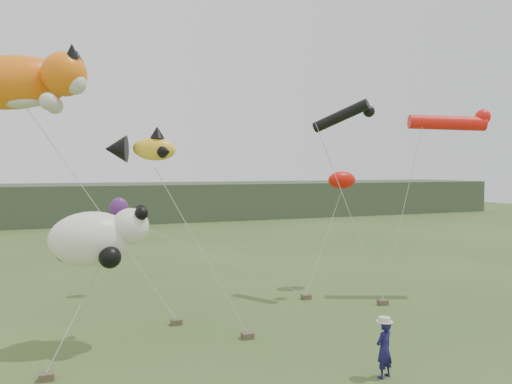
# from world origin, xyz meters

# --- Properties ---
(ground) EXTENTS (120.00, 120.00, 0.00)m
(ground) POSITION_xyz_m (0.00, 0.00, 0.00)
(ground) COLOR #385123
(ground) RESTS_ON ground
(headland) EXTENTS (90.00, 13.00, 4.00)m
(headland) POSITION_xyz_m (-3.11, 44.69, 1.92)
(headland) COLOR #2D3D28
(headland) RESTS_ON ground
(festival_attendant) EXTENTS (0.67, 0.55, 1.59)m
(festival_attendant) POSITION_xyz_m (1.20, -0.76, 0.80)
(festival_attendant) COLOR #17134A
(festival_attendant) RESTS_ON ground
(sandbag_anchors) EXTENTS (13.37, 5.36, 0.20)m
(sandbag_anchors) POSITION_xyz_m (-0.71, 4.90, 0.10)
(sandbag_anchors) COLOR brown
(sandbag_anchors) RESTS_ON ground
(cat_kite) EXTENTS (6.34, 3.38, 2.85)m
(cat_kite) POSITION_xyz_m (-8.43, 10.16, 9.25)
(cat_kite) COLOR orange
(cat_kite) RESTS_ON ground
(fish_kite) EXTENTS (2.47, 1.63, 1.22)m
(fish_kite) POSITION_xyz_m (-4.56, 4.83, 6.42)
(fish_kite) COLOR yellow
(fish_kite) RESTS_ON ground
(tube_kites) EXTENTS (7.52, 3.60, 1.41)m
(tube_kites) POSITION_xyz_m (8.03, 6.39, 7.94)
(tube_kites) COLOR black
(tube_kites) RESTS_ON ground
(panda_kite) EXTENTS (3.11, 2.01, 1.93)m
(panda_kite) POSITION_xyz_m (-5.97, 4.45, 3.55)
(panda_kite) COLOR white
(panda_kite) RESTS_ON ground
(misc_kites) EXTENTS (11.33, 2.92, 2.20)m
(misc_kites) POSITION_xyz_m (2.13, 9.59, 4.77)
(misc_kites) COLOR red
(misc_kites) RESTS_ON ground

